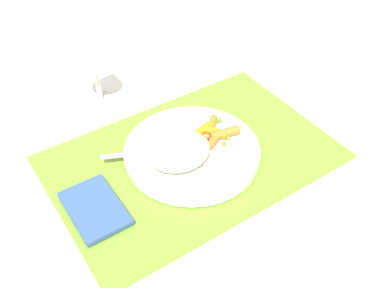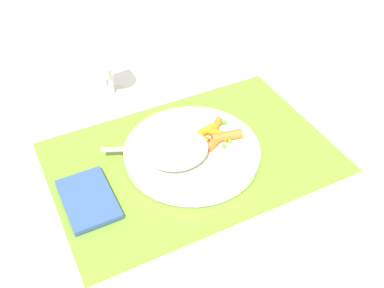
% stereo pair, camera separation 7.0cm
% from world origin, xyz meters
% --- Properties ---
extents(ground_plane, '(2.40, 2.40, 0.00)m').
position_xyz_m(ground_plane, '(0.00, 0.00, 0.00)').
color(ground_plane, white).
extents(placemat, '(0.50, 0.33, 0.01)m').
position_xyz_m(placemat, '(0.00, 0.00, 0.00)').
color(placemat, olive).
rests_on(placemat, ground_plane).
extents(plate, '(0.24, 0.24, 0.02)m').
position_xyz_m(plate, '(0.00, 0.00, 0.01)').
color(plate, white).
rests_on(plate, placemat).
extents(rice_mound, '(0.11, 0.09, 0.04)m').
position_xyz_m(rice_mound, '(-0.03, -0.01, 0.04)').
color(rice_mound, beige).
rests_on(rice_mound, plate).
extents(carrot_portion, '(0.09, 0.07, 0.02)m').
position_xyz_m(carrot_portion, '(0.05, 0.01, 0.03)').
color(carrot_portion, orange).
rests_on(carrot_portion, plate).
extents(pea_scatter, '(0.09, 0.07, 0.01)m').
position_xyz_m(pea_scatter, '(0.05, 0.01, 0.03)').
color(pea_scatter, green).
rests_on(pea_scatter, plate).
extents(fork, '(0.18, 0.09, 0.01)m').
position_xyz_m(fork, '(-0.04, 0.02, 0.03)').
color(fork, silver).
rests_on(fork, plate).
extents(wine_glass, '(0.07, 0.07, 0.16)m').
position_xyz_m(wine_glass, '(-0.06, 0.25, 0.11)').
color(wine_glass, silver).
rests_on(wine_glass, ground_plane).
extents(napkin, '(0.08, 0.12, 0.01)m').
position_xyz_m(napkin, '(-0.20, -0.02, 0.01)').
color(napkin, '#33518C').
rests_on(napkin, placemat).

